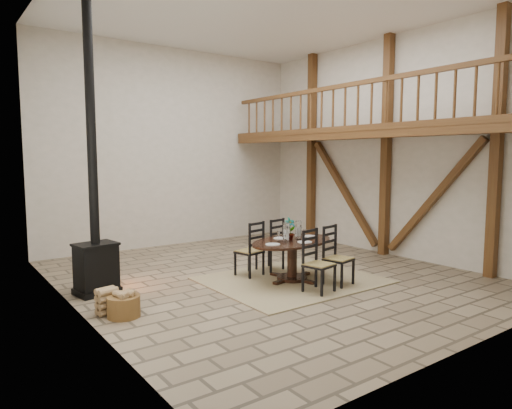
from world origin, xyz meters
TOP-DOWN VIEW (x-y plane):
  - ground at (0.00, 0.00)m, footprint 8.00×8.00m
  - room_shell at (1.19, 0.00)m, footprint 7.02×8.02m
  - rug at (0.16, -0.49)m, footprint 3.00×2.50m
  - dining_table at (0.16, -0.49)m, footprint 2.00×2.19m
  - wood_stove at (-2.99, 0.80)m, footprint 0.73×0.61m
  - log_basket at (-3.03, -0.55)m, footprint 0.46×0.46m
  - log_stack at (-3.19, -0.32)m, footprint 0.32×0.25m

SIDE VIEW (x-z plane):
  - ground at x=0.00m, z-range 0.00..0.00m
  - rug at x=0.16m, z-range 0.00..0.02m
  - log_basket at x=-3.03m, z-range -0.03..0.36m
  - log_stack at x=-3.19m, z-range 0.00..0.40m
  - dining_table at x=0.16m, z-range -0.15..1.01m
  - wood_stove at x=-2.99m, z-range -1.38..3.62m
  - room_shell at x=1.19m, z-range 0.51..5.52m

